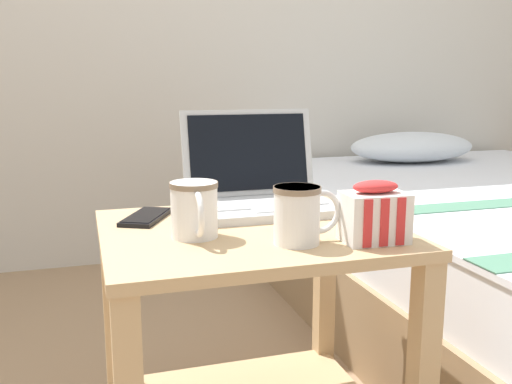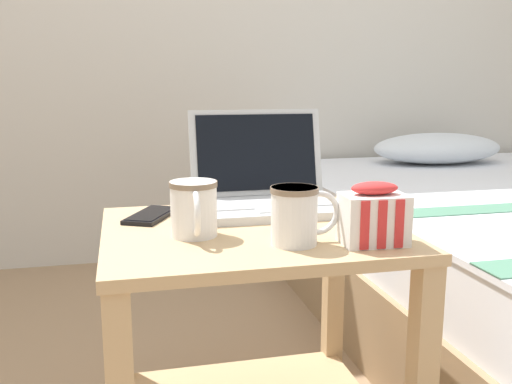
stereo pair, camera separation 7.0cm
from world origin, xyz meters
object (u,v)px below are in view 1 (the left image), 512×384
(laptop, at_px, (259,189))
(snack_bag, at_px, (375,214))
(cell_phone, at_px, (146,217))
(mug_front_right, at_px, (299,212))
(mug_front_left, at_px, (194,207))

(laptop, height_order, snack_bag, laptop)
(cell_phone, bearing_deg, laptop, 6.48)
(mug_front_right, bearing_deg, mug_front_left, 151.09)
(laptop, height_order, mug_front_left, laptop)
(mug_front_left, xyz_separation_m, snack_bag, (0.31, -0.12, -0.01))
(mug_front_left, relative_size, cell_phone, 0.80)
(laptop, relative_size, cell_phone, 1.90)
(cell_phone, bearing_deg, snack_bag, -37.97)
(mug_front_right, bearing_deg, snack_bag, -12.14)
(mug_front_left, xyz_separation_m, mug_front_right, (0.17, -0.09, -0.00))
(laptop, bearing_deg, mug_front_right, -93.56)
(mug_front_left, relative_size, mug_front_right, 1.03)
(laptop, relative_size, snack_bag, 2.71)
(laptop, bearing_deg, snack_bag, -70.10)
(laptop, relative_size, mug_front_left, 2.38)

